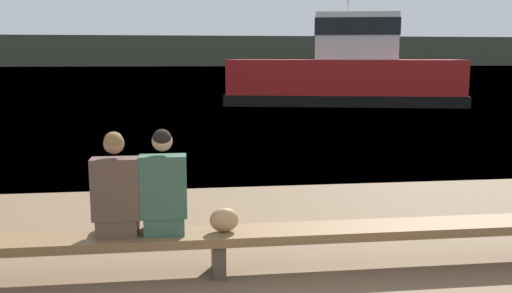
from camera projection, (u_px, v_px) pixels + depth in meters
name	position (u px, v px, depth m)	size (l,w,h in m)	color
water_surface	(184.00, 66.00, 126.77)	(240.00, 240.00, 0.00)	#426B8E
far_shoreline	(184.00, 51.00, 132.15)	(600.00, 12.00, 6.76)	#424738
bench_main	(218.00, 239.00, 5.52)	(7.62, 0.47, 0.42)	brown
person_left	(116.00, 193.00, 5.33)	(0.44, 0.41, 1.00)	#4C382D
person_right	(164.00, 191.00, 5.38)	(0.44, 0.41, 1.01)	#2D4C3D
shopping_bag	(224.00, 220.00, 5.49)	(0.28, 0.17, 0.24)	#9E754C
tugboat_red	(345.00, 76.00, 25.22)	(10.74, 5.63, 7.08)	#A81919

